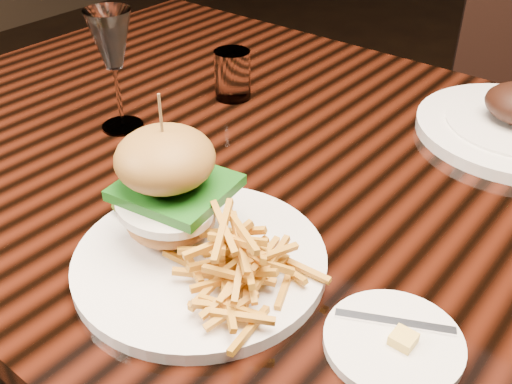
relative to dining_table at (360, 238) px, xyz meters
The scene contains 5 objects.
dining_table is the anchor object (origin of this frame).
burger_plate 0.28m from the dining_table, 106.90° to the right, with size 0.28×0.28×0.19m.
side_saucer 0.27m from the dining_table, 54.08° to the right, with size 0.13×0.13×0.02m.
wine_glass 0.44m from the dining_table, 168.47° to the right, with size 0.07×0.07×0.18m.
water_tumbler 0.36m from the dining_table, 161.12° to the left, with size 0.06×0.06×0.08m, color white.
Camera 1 is at (0.29, -0.59, 1.19)m, focal length 42.00 mm.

